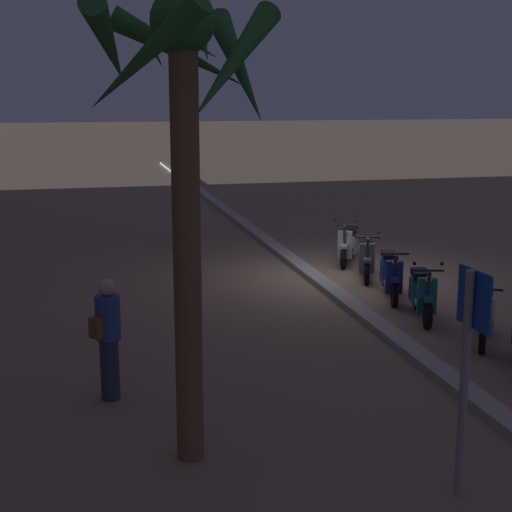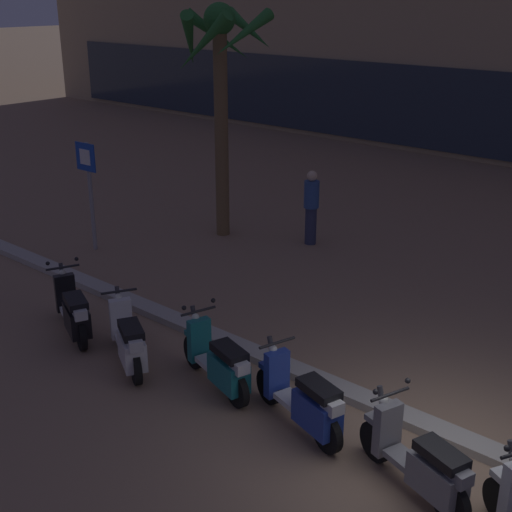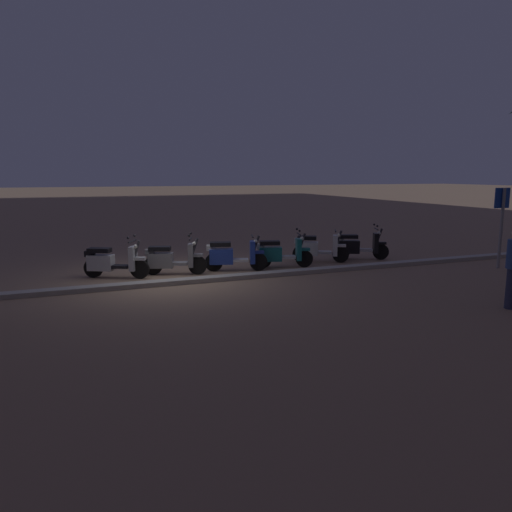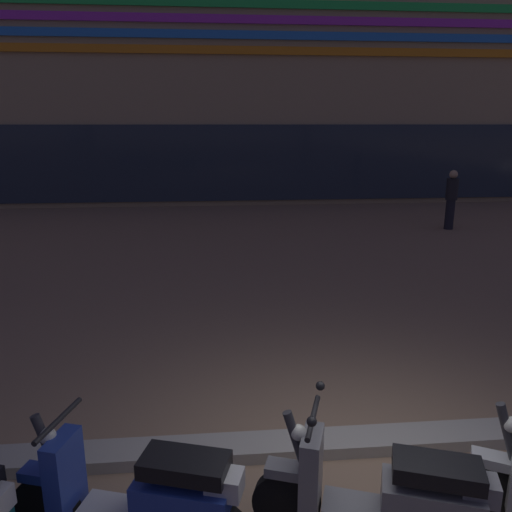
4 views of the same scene
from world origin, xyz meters
name	(u,v)px [view 1 (image 1 of 4)]	position (x,y,z in m)	size (l,w,h in m)	color
ground_plane	(338,277)	(0.00, 0.00, 0.00)	(200.00, 200.00, 0.00)	#93755B
curb_strip	(314,276)	(0.00, 0.58, 0.06)	(60.00, 0.36, 0.12)	#ADA89E
scooter_white_mid_front	(483,313)	(-4.81, -0.91, 0.45)	(1.62, 0.98, 1.04)	black
scooter_teal_far_back	(422,293)	(-3.33, -0.48, 0.45)	(1.74, 0.77, 1.17)	black
scooter_blue_lead_nearest	(390,274)	(-1.80, -0.50, 0.46)	(1.78, 0.79, 1.04)	black
scooter_grey_tail_end	(366,258)	(-0.06, -0.64, 0.44)	(1.70, 0.81, 1.17)	black
scooter_silver_gap_after_mid	(348,244)	(1.53, -0.79, 0.45)	(1.67, 0.98, 1.17)	black
crossing_sign	(467,356)	(-9.48, 1.95, 1.50)	(0.60, 0.13, 2.40)	#939399
palm_tree_far_corner	(177,75)	(4.70, 2.97, 4.58)	(2.44, 2.41, 6.09)	brown
palm_tree_by_mall_entrance	(183,115)	(-8.02, 4.59, 3.89)	(2.13, 2.18, 5.18)	brown
pedestrian_window_shopping	(108,336)	(-6.07, 5.40, 0.90)	(0.42, 0.43, 1.70)	#2D3351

